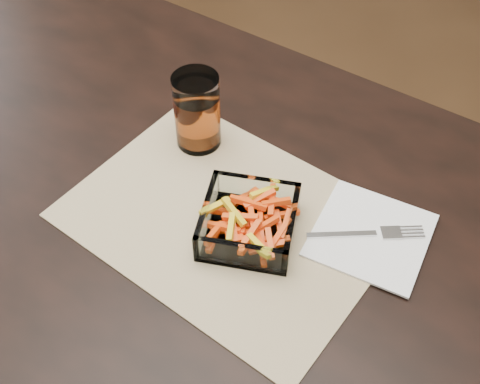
# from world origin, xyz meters

# --- Properties ---
(dining_table) EXTENTS (1.60, 0.90, 0.75)m
(dining_table) POSITION_xyz_m (0.00, 0.00, 0.66)
(dining_table) COLOR black
(dining_table) RESTS_ON ground
(placemat) EXTENTS (0.47, 0.35, 0.00)m
(placemat) POSITION_xyz_m (0.11, 0.04, 0.75)
(placemat) COLOR tan
(placemat) RESTS_ON dining_table
(glass_bowl) EXTENTS (0.17, 0.17, 0.05)m
(glass_bowl) POSITION_xyz_m (0.15, 0.03, 0.77)
(glass_bowl) COLOR white
(glass_bowl) RESTS_ON placemat
(tumbler) EXTENTS (0.07, 0.07, 0.13)m
(tumbler) POSITION_xyz_m (-0.02, 0.14, 0.81)
(tumbler) COLOR white
(tumbler) RESTS_ON placemat
(napkin) EXTENTS (0.18, 0.18, 0.00)m
(napkin) POSITION_xyz_m (0.30, 0.12, 0.76)
(napkin) COLOR white
(napkin) RESTS_ON placemat
(fork) EXTENTS (0.14, 0.11, 0.00)m
(fork) POSITION_xyz_m (0.30, 0.12, 0.76)
(fork) COLOR silver
(fork) RESTS_ON napkin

